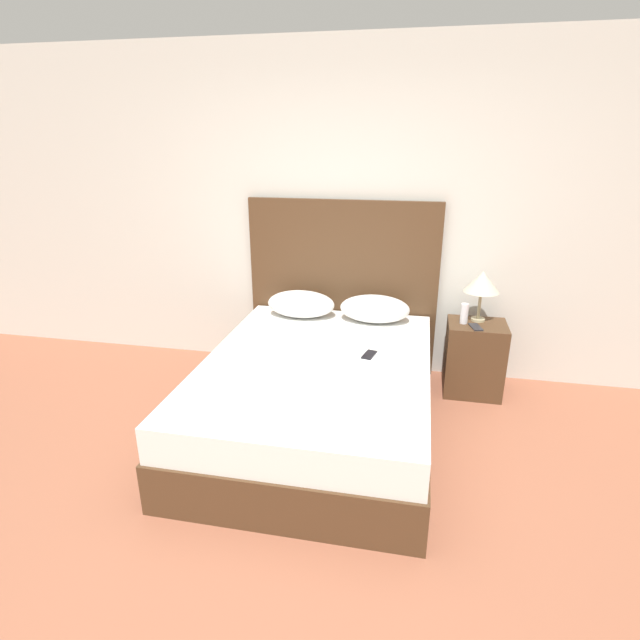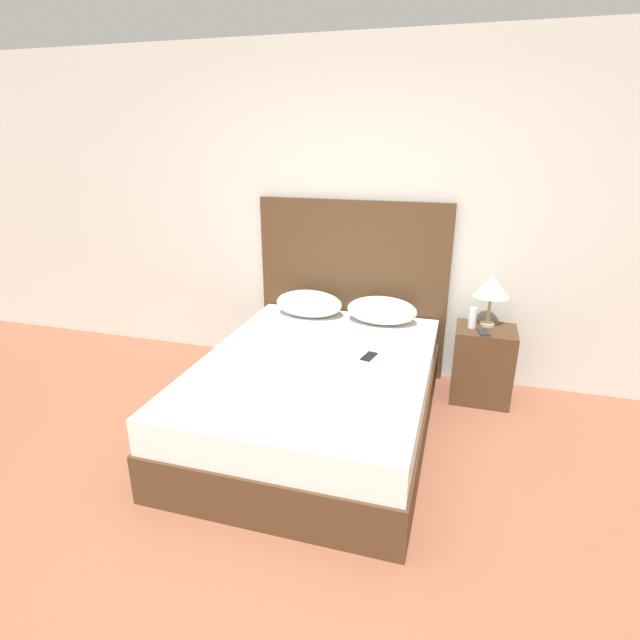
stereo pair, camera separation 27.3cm
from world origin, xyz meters
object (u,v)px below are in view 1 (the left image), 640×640
Objects in this scene: bed at (317,395)px; phone_on_nightstand at (476,327)px; nightstand at (474,358)px; phone_on_bed at (369,355)px; table_lamp at (482,283)px.

bed is 12.85× the size of phone_on_nightstand.
nightstand is 3.66× the size of phone_on_nightstand.
nightstand is (0.78, 0.65, -0.25)m from phone_on_bed.
phone_on_bed reaches higher than bed.
phone_on_nightstand is at bearing 32.69° from bed.
bed is 3.51× the size of nightstand.
bed is 1.34m from phone_on_nightstand.
bed is 1.56m from table_lamp.
phone_on_bed is 0.40× the size of table_lamp.
table_lamp reaches higher than phone_on_nightstand.
bed is at bearing -157.38° from phone_on_bed.
phone_on_bed is at bearing 22.62° from bed.
phone_on_bed is at bearing -137.15° from table_lamp.
table_lamp reaches higher than nightstand.
table_lamp is at bearing 37.69° from bed.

